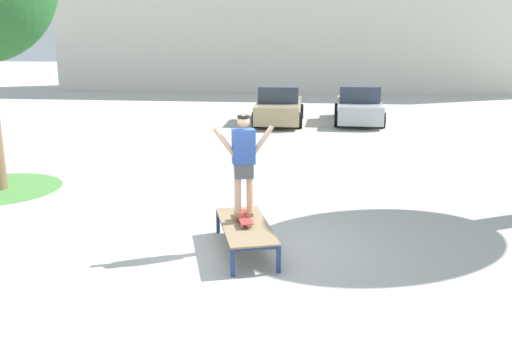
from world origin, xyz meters
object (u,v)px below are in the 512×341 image
(car_tan, at_px, (279,105))
(skateboard, at_px, (244,217))
(skater, at_px, (244,159))
(skate_box, at_px, (245,227))
(car_silver, at_px, (359,105))

(car_tan, bearing_deg, skateboard, -88.26)
(skateboard, bearing_deg, skater, 106.14)
(skateboard, relative_size, car_tan, 0.19)
(skate_box, height_order, car_silver, car_silver)
(skateboard, height_order, car_tan, car_tan)
(skater, bearing_deg, car_silver, 78.62)
(skateboard, distance_m, car_tan, 13.42)
(skate_box, height_order, skateboard, skateboard)
(skate_box, bearing_deg, car_tan, 91.91)
(skater, xyz_separation_m, car_silver, (2.79, 13.88, -0.84))
(skate_box, distance_m, skateboard, 0.20)
(skateboard, height_order, car_silver, car_silver)
(skater, distance_m, car_tan, 13.45)
(skateboard, height_order, skater, skater)
(skater, bearing_deg, skate_box, -72.92)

